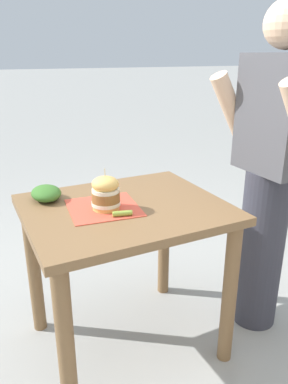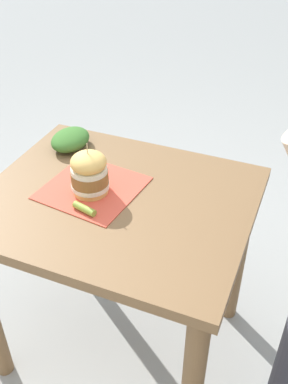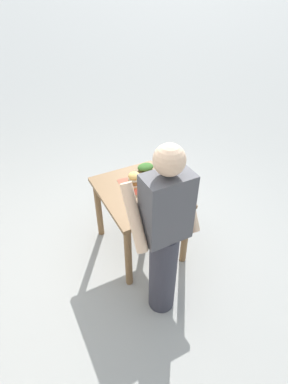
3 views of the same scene
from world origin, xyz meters
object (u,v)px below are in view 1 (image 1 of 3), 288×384
object	(u,v)px
pickle_spear	(122,213)
diner_across_table	(269,174)
side_salad	(46,193)
sandwich	(106,193)
patio_table	(125,236)

from	to	relation	value
pickle_spear	diner_across_table	size ratio (longest dim) A/B	0.05
side_salad	diner_across_table	bearing A→B (deg)	70.01
sandwich	patio_table	bearing A→B (deg)	94.61
patio_table	sandwich	bearing A→B (deg)	-85.39
patio_table	pickle_spear	distance (m)	0.22
pickle_spear	diner_across_table	world-z (taller)	diner_across_table
sandwich	diner_across_table	world-z (taller)	diner_across_table
sandwich	pickle_spear	bearing A→B (deg)	17.41
side_salad	sandwich	bearing A→B (deg)	42.01
sandwich	diner_across_table	bearing A→B (deg)	80.35
pickle_spear	side_salad	size ratio (longest dim) A/B	0.47
sandwich	side_salad	bearing A→B (deg)	-137.99
sandwich	diner_across_table	size ratio (longest dim) A/B	0.11
side_salad	patio_table	bearing A→B (deg)	53.28
sandwich	side_salad	world-z (taller)	sandwich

